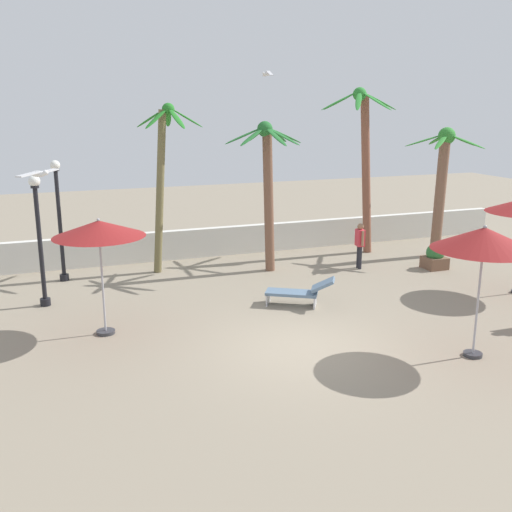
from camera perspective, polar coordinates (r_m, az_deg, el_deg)
The scene contains 15 objects.
ground_plane at distance 13.60m, azimuth 4.59°, elevation -8.78°, with size 56.00×56.00×0.00m, color gray.
boundary_wall at distance 21.42m, azimuth -5.35°, elevation 1.28°, with size 25.20×0.30×1.03m, color silver.
patio_umbrella_0 at distance 13.18m, azimuth 21.12°, elevation 1.51°, with size 2.17×2.17×2.92m.
patio_umbrella_2 at distance 14.07m, azimuth -14.91°, elevation 2.47°, with size 2.13×2.13×2.82m.
palm_tree_0 at distance 21.78m, azimuth 10.39°, elevation 9.71°, with size 2.76×2.48×5.94m.
palm_tree_1 at distance 19.16m, azimuth -9.02°, elevation 8.15°, with size 2.07×2.17×5.41m.
palm_tree_2 at distance 19.04m, azimuth 1.09°, elevation 7.61°, with size 2.56×2.57×4.86m.
palm_tree_3 at distance 22.08m, azimuth 17.50°, elevation 7.23°, with size 2.67×2.72×4.60m.
lamp_post_0 at distance 16.76m, azimuth -20.17°, elevation 1.90°, with size 0.31×0.31×3.57m.
lamp_post_2 at distance 19.04m, azimuth -18.43°, elevation 3.56°, with size 0.29×0.29×3.74m.
lounge_chair_0 at distance 16.17m, azimuth 4.26°, elevation -3.44°, with size 1.87×1.43×0.82m.
guest_0 at distance 19.98m, azimuth 9.99°, elevation 1.39°, with size 0.30×0.55×1.55m.
seagull_1 at distance 23.38m, azimuth 1.10°, elevation 17.16°, with size 0.39×1.25×0.20m.
seagull_2 at distance 11.74m, azimuth -20.21°, elevation 7.49°, with size 0.78×0.95×0.14m.
planter at distance 20.68m, azimuth 16.86°, elevation -0.13°, with size 0.70×0.70×0.85m.
Camera 1 is at (-5.33, -11.32, 5.33)m, focal length 41.49 mm.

